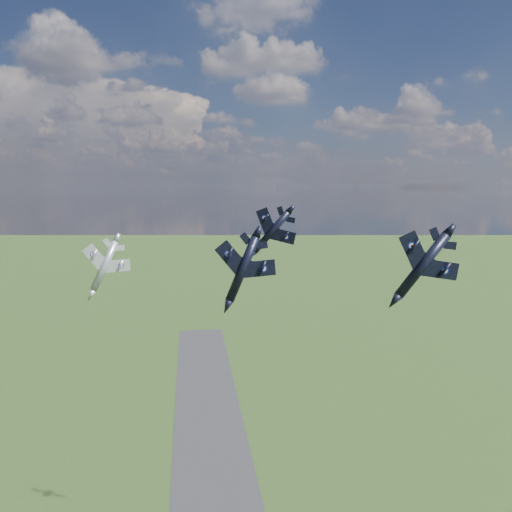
{
  "coord_description": "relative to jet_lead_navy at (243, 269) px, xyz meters",
  "views": [
    {
      "loc": [
        -6.96,
        -75.98,
        94.69
      ],
      "look_at": [
        5.11,
        12.3,
        82.43
      ],
      "focal_mm": 35.0,
      "sensor_mm": 36.0,
      "label": 1
    }
  ],
  "objects": [
    {
      "name": "jet_left_silver",
      "position": [
        -23.84,
        10.56,
        -0.65
      ],
      "size": [
        12.91,
        15.39,
        6.67
      ],
      "primitive_type": null,
      "rotation": [
        0.0,
        0.46,
        0.26
      ],
      "color": "#ABADB6"
    },
    {
      "name": "jet_right_navy",
      "position": [
        27.44,
        -7.89,
        1.21
      ],
      "size": [
        13.89,
        17.99,
        9.68
      ],
      "primitive_type": null,
      "rotation": [
        0.0,
        0.63,
        -0.15
      ],
      "color": "black"
    },
    {
      "name": "jet_lead_navy",
      "position": [
        0.0,
        0.0,
        0.0
      ],
      "size": [
        13.25,
        16.89,
        7.34
      ],
      "primitive_type": null,
      "rotation": [
        0.0,
        0.39,
        -0.1
      ],
      "color": "black"
    },
    {
      "name": "jet_high_navy",
      "position": [
        9.43,
        27.74,
        3.53
      ],
      "size": [
        15.65,
        18.74,
        9.97
      ],
      "primitive_type": null,
      "rotation": [
        0.0,
        0.71,
        -0.34
      ],
      "color": "black"
    }
  ]
}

